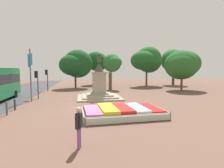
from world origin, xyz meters
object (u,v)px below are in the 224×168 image
at_px(banner_pole, 30,72).
at_px(kerb_bollard_mid_a, 7,108).
at_px(traffic_light_far_corner, 47,76).
at_px(pedestrian_with_handbag, 79,124).
at_px(statue_monument, 99,89).
at_px(kerb_bollard_mid_b, 15,104).
at_px(flower_planter, 122,112).
at_px(traffic_light_mid_block, 37,79).

bearing_deg(banner_pole, kerb_bollard_mid_a, -92.03).
relative_size(traffic_light_far_corner, pedestrian_with_handbag, 1.87).
height_order(statue_monument, traffic_light_far_corner, statue_monument).
bearing_deg(pedestrian_with_handbag, traffic_light_far_corner, 103.88).
bearing_deg(banner_pole, kerb_bollard_mid_b, -93.25).
relative_size(flower_planter, kerb_bollard_mid_a, 5.81).
distance_m(traffic_light_far_corner, banner_pole, 8.85).
xyz_separation_m(traffic_light_far_corner, kerb_bollard_mid_a, (-0.15, -14.50, -1.78)).
bearing_deg(flower_planter, kerb_bollard_mid_a, 168.28).
xyz_separation_m(statue_monument, pedestrian_with_handbag, (-2.15, -12.94, -0.10)).
xyz_separation_m(traffic_light_far_corner, banner_pole, (0.05, -8.82, 0.74)).
relative_size(flower_planter, traffic_light_far_corner, 1.77).
relative_size(traffic_light_mid_block, banner_pole, 0.58).
relative_size(flower_planter, banner_pole, 1.07).
height_order(statue_monument, banner_pole, banner_pole).
distance_m(traffic_light_far_corner, pedestrian_with_handbag, 21.59).
relative_size(banner_pole, kerb_bollard_mid_a, 5.42).
bearing_deg(kerb_bollard_mid_a, flower_planter, -11.72).
relative_size(flower_planter, traffic_light_mid_block, 1.84).
xyz_separation_m(statue_monument, banner_pole, (-7.27, -0.84, 1.92)).
bearing_deg(statue_monument, kerb_bollard_mid_a, -138.88).
height_order(statue_monument, kerb_bollard_mid_a, statue_monument).
relative_size(traffic_light_far_corner, banner_pole, 0.61).
relative_size(statue_monument, pedestrian_with_handbag, 2.92).
height_order(banner_pole, kerb_bollard_mid_b, banner_pole).
relative_size(flower_planter, kerb_bollard_mid_b, 6.36).
bearing_deg(kerb_bollard_mid_b, traffic_light_mid_block, 85.90).
xyz_separation_m(statue_monument, traffic_light_far_corner, (-7.32, 7.98, 1.17)).
relative_size(traffic_light_mid_block, traffic_light_far_corner, 0.96).
relative_size(flower_planter, statue_monument, 1.13).
distance_m(statue_monument, kerb_bollard_mid_b, 8.95).
bearing_deg(kerb_bollard_mid_a, pedestrian_with_handbag, -50.36).
xyz_separation_m(flower_planter, statue_monument, (-0.83, 8.24, 0.83)).
height_order(statue_monument, kerb_bollard_mid_b, statue_monument).
bearing_deg(banner_pole, flower_planter, -42.45).
distance_m(flower_planter, kerb_bollard_mid_a, 8.48).
xyz_separation_m(traffic_light_mid_block, kerb_bollard_mid_b, (-0.41, -5.72, -1.73)).
bearing_deg(pedestrian_with_handbag, banner_pole, 112.91).
relative_size(statue_monument, traffic_light_mid_block, 1.63).
relative_size(pedestrian_with_handbag, kerb_bollard_mid_b, 1.92).
height_order(flower_planter, traffic_light_mid_block, traffic_light_mid_block).
xyz_separation_m(traffic_light_far_corner, kerb_bollard_mid_b, (-0.17, -12.83, -1.83)).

